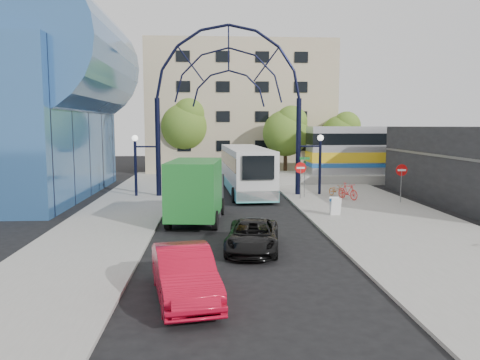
{
  "coord_description": "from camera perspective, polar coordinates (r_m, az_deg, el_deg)",
  "views": [
    {
      "loc": [
        -1.3,
        -19.28,
        5.09
      ],
      "look_at": [
        0.29,
        6.0,
        2.12
      ],
      "focal_mm": 35.0,
      "sensor_mm": 36.0,
      "label": 1
    }
  ],
  "objects": [
    {
      "name": "green_truck",
      "position": [
        24.85,
        -5.28,
        -1.3
      ],
      "size": [
        3.06,
        6.77,
        3.31
      ],
      "rotation": [
        0.0,
        0.0,
        -0.1
      ],
      "color": "black",
      "rests_on": "ground"
    },
    {
      "name": "bike_near_a",
      "position": [
        33.54,
        11.66,
        -1.24
      ],
      "size": [
        1.15,
        1.73,
        0.86
      ],
      "primitive_type": "imported",
      "rotation": [
        0.0,
        0.0,
        0.39
      ],
      "color": "#CA6F28",
      "rests_on": "sidewalk_east"
    },
    {
      "name": "sandwich_board",
      "position": [
        26.54,
        11.53,
        -2.89
      ],
      "size": [
        0.55,
        0.61,
        0.99
      ],
      "color": "white",
      "rests_on": "sidewalk_east"
    },
    {
      "name": "plaza_west",
      "position": [
        26.3,
        -14.98,
        -4.58
      ],
      "size": [
        5.0,
        50.0,
        0.12
      ],
      "primitive_type": "cube",
      "color": "gray",
      "rests_on": "ground"
    },
    {
      "name": "do_not_enter_sign",
      "position": [
        31.91,
        19.09,
        0.71
      ],
      "size": [
        0.76,
        0.07,
        2.48
      ],
      "color": "slate",
      "rests_on": "sidewalk_east"
    },
    {
      "name": "commercial_block_east",
      "position": [
        34.11,
        26.9,
        1.6
      ],
      "size": [
        6.0,
        16.0,
        5.0
      ],
      "primitive_type": "cube",
      "color": "black",
      "rests_on": "ground"
    },
    {
      "name": "tree_north_b",
      "position": [
        49.28,
        -6.65,
        6.83
      ],
      "size": [
        5.12,
        5.12,
        8.0
      ],
      "color": "#382314",
      "rests_on": "ground"
    },
    {
      "name": "street_name_sign",
      "position": [
        32.67,
        7.89,
        1.42
      ],
      "size": [
        0.7,
        0.7,
        2.8
      ],
      "color": "slate",
      "rests_on": "sidewalk_east"
    },
    {
      "name": "sidewalk_east",
      "position": [
        25.57,
        17.88,
        -4.99
      ],
      "size": [
        8.0,
        56.0,
        0.12
      ],
      "primitive_type": "cube",
      "color": "gray",
      "rests_on": "ground"
    },
    {
      "name": "train_car",
      "position": [
        46.51,
        23.7,
        3.41
      ],
      "size": [
        25.1,
        3.05,
        4.2
      ],
      "color": "#B7B7BC",
      "rests_on": "train_platform"
    },
    {
      "name": "black_suv",
      "position": [
        19.17,
        1.56,
        -6.8
      ],
      "size": [
        2.66,
        4.72,
        1.24
      ],
      "primitive_type": "imported",
      "rotation": [
        0.0,
        0.0,
        -0.14
      ],
      "color": "black",
      "rests_on": "ground"
    },
    {
      "name": "ground",
      "position": [
        19.98,
        0.25,
        -8.07
      ],
      "size": [
        120.0,
        120.0,
        0.0
      ],
      "primitive_type": "plane",
      "color": "black",
      "rests_on": "ground"
    },
    {
      "name": "transit_hall",
      "position": [
        37.07,
        -26.1,
        8.49
      ],
      "size": [
        16.5,
        18.0,
        14.5
      ],
      "color": "#315E98",
      "rests_on": "ground"
    },
    {
      "name": "bike_near_b",
      "position": [
        32.4,
        13.01,
        -1.34
      ],
      "size": [
        1.29,
        1.87,
        1.1
      ],
      "primitive_type": "imported",
      "rotation": [
        0.0,
        0.0,
        0.47
      ],
      "color": "#F83331",
      "rests_on": "sidewalk_east"
    },
    {
      "name": "stop_sign",
      "position": [
        32.02,
        7.4,
        1.07
      ],
      "size": [
        0.8,
        0.07,
        2.5
      ],
      "color": "slate",
      "rests_on": "sidewalk_east"
    },
    {
      "name": "red_sedan",
      "position": [
        14.11,
        -6.8,
        -11.25
      ],
      "size": [
        2.45,
        4.82,
        1.51
      ],
      "primitive_type": "imported",
      "rotation": [
        0.0,
        0.0,
        0.19
      ],
      "color": "#B30B23",
      "rests_on": "ground"
    },
    {
      "name": "city_bus",
      "position": [
        35.45,
        0.7,
        1.34
      ],
      "size": [
        3.45,
        12.62,
        3.43
      ],
      "rotation": [
        0.0,
        0.0,
        0.05
      ],
      "color": "silver",
      "rests_on": "ground"
    },
    {
      "name": "apartment_block",
      "position": [
        54.39,
        -0.12,
        8.69
      ],
      "size": [
        20.0,
        12.1,
        14.0
      ],
      "color": "tan",
      "rests_on": "ground"
    },
    {
      "name": "tree_north_a",
      "position": [
        45.82,
        5.75,
        6.04
      ],
      "size": [
        4.48,
        4.48,
        7.0
      ],
      "color": "#382314",
      "rests_on": "ground"
    },
    {
      "name": "train_platform",
      "position": [
        46.69,
        23.56,
        0.35
      ],
      "size": [
        32.0,
        5.0,
        0.8
      ],
      "primitive_type": "cube",
      "color": "gray",
      "rests_on": "ground"
    },
    {
      "name": "tree_north_c",
      "position": [
        49.09,
        12.32,
        5.57
      ],
      "size": [
        4.16,
        4.16,
        6.5
      ],
      "color": "#382314",
      "rests_on": "ground"
    },
    {
      "name": "gateway_arch",
      "position": [
        33.49,
        -1.39,
        12.62
      ],
      "size": [
        13.64,
        0.44,
        12.1
      ],
      "color": "black",
      "rests_on": "ground"
    }
  ]
}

